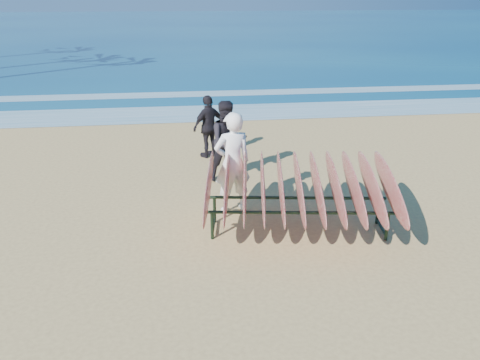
{
  "coord_description": "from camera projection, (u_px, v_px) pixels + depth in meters",
  "views": [
    {
      "loc": [
        -1.09,
        -7.26,
        4.0
      ],
      "look_at": [
        0.0,
        0.8,
        0.95
      ],
      "focal_mm": 38.0,
      "sensor_mm": 36.0,
      "label": 1
    }
  ],
  "objects": [
    {
      "name": "person_white",
      "position": [
        232.0,
        163.0,
        9.5
      ],
      "size": [
        0.79,
        0.6,
        1.93
      ],
      "primitive_type": "imported",
      "rotation": [
        0.0,
        0.0,
        3.35
      ],
      "color": "white",
      "rests_on": "ground"
    },
    {
      "name": "foam_far",
      "position": [
        198.0,
        94.0,
        20.8
      ],
      "size": [
        160.0,
        160.0,
        0.0
      ],
      "primitive_type": "plane",
      "color": "white",
      "rests_on": "ground"
    },
    {
      "name": "surfboard_rack",
      "position": [
        299.0,
        187.0,
        8.69
      ],
      "size": [
        3.51,
        3.0,
        1.31
      ],
      "rotation": [
        0.0,
        0.0,
        -0.15
      ],
      "color": "black",
      "rests_on": "ground"
    },
    {
      "name": "person_dark_a",
      "position": [
        228.0,
        141.0,
        11.12
      ],
      "size": [
        1.01,
        0.88,
        1.78
      ],
      "primitive_type": "imported",
      "rotation": [
        0.0,
        0.0,
        0.26
      ],
      "color": "black",
      "rests_on": "ground"
    },
    {
      "name": "person_dark_b",
      "position": [
        209.0,
        127.0,
        12.73
      ],
      "size": [
        0.99,
        0.81,
        1.58
      ],
      "primitive_type": "imported",
      "rotation": [
        0.0,
        0.0,
        3.7
      ],
      "color": "black",
      "rests_on": "ground"
    },
    {
      "name": "foam_near",
      "position": [
        204.0,
        113.0,
        17.55
      ],
      "size": [
        160.0,
        160.0,
        0.0
      ],
      "primitive_type": "plane",
      "color": "white",
      "rests_on": "ground"
    },
    {
      "name": "ground",
      "position": [
        247.0,
        252.0,
        8.27
      ],
      "size": [
        120.0,
        120.0,
        0.0
      ],
      "primitive_type": "plane",
      "color": "tan",
      "rests_on": "ground"
    },
    {
      "name": "ocean",
      "position": [
        178.0,
        26.0,
        59.3
      ],
      "size": [
        160.0,
        160.0,
        0.0
      ],
      "primitive_type": "plane",
      "color": "navy",
      "rests_on": "ground"
    }
  ]
}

